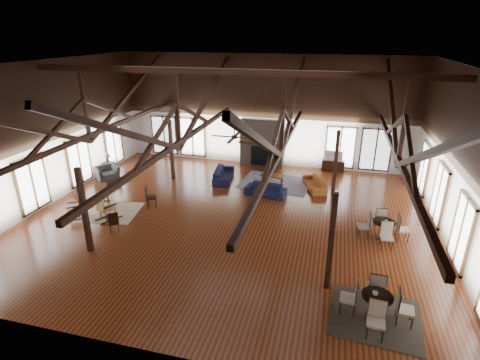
% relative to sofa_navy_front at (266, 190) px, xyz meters
% --- Properties ---
extents(floor, '(16.00, 16.00, 0.00)m').
position_rel_sofa_navy_front_xyz_m(floor, '(-1.00, -2.61, -0.27)').
color(floor, brown).
rests_on(floor, ground).
extents(ceiling, '(16.00, 14.00, 0.02)m').
position_rel_sofa_navy_front_xyz_m(ceiling, '(-1.00, -2.61, 5.73)').
color(ceiling, black).
rests_on(ceiling, wall_back).
extents(wall_back, '(16.00, 0.02, 6.00)m').
position_rel_sofa_navy_front_xyz_m(wall_back, '(-1.00, 4.39, 2.73)').
color(wall_back, silver).
rests_on(wall_back, floor).
extents(wall_front, '(16.00, 0.02, 6.00)m').
position_rel_sofa_navy_front_xyz_m(wall_front, '(-1.00, -9.61, 2.73)').
color(wall_front, silver).
rests_on(wall_front, floor).
extents(wall_left, '(0.02, 14.00, 6.00)m').
position_rel_sofa_navy_front_xyz_m(wall_left, '(-9.00, -2.61, 2.73)').
color(wall_left, silver).
rests_on(wall_left, floor).
extents(wall_right, '(0.02, 14.00, 6.00)m').
position_rel_sofa_navy_front_xyz_m(wall_right, '(7.00, -2.61, 2.73)').
color(wall_right, silver).
rests_on(wall_right, floor).
extents(roof_truss, '(15.60, 14.07, 3.14)m').
position_rel_sofa_navy_front_xyz_m(roof_truss, '(-1.00, -2.61, 3.76)').
color(roof_truss, black).
rests_on(roof_truss, wall_back).
extents(post_grid, '(8.16, 7.16, 3.05)m').
position_rel_sofa_navy_front_xyz_m(post_grid, '(-1.00, -2.61, 1.25)').
color(post_grid, black).
rests_on(post_grid, floor).
extents(fireplace, '(2.50, 0.69, 2.60)m').
position_rel_sofa_navy_front_xyz_m(fireplace, '(-1.00, 4.06, 1.02)').
color(fireplace, '#756659').
rests_on(fireplace, floor).
extents(ceiling_fan, '(1.60, 1.60, 0.75)m').
position_rel_sofa_navy_front_xyz_m(ceiling_fan, '(-0.50, -3.61, 3.46)').
color(ceiling_fan, black).
rests_on(ceiling_fan, roof_truss).
extents(sofa_navy_front, '(1.95, 0.99, 0.54)m').
position_rel_sofa_navy_front_xyz_m(sofa_navy_front, '(0.00, 0.00, 0.00)').
color(sofa_navy_front, '#121734').
rests_on(sofa_navy_front, floor).
extents(sofa_navy_left, '(2.17, 1.08, 0.61)m').
position_rel_sofa_navy_front_xyz_m(sofa_navy_left, '(-2.43, 1.35, 0.03)').
color(sofa_navy_left, black).
rests_on(sofa_navy_left, floor).
extents(sofa_orange, '(2.00, 1.32, 0.55)m').
position_rel_sofa_navy_front_xyz_m(sofa_orange, '(2.13, 1.39, 0.00)').
color(sofa_orange, '#994A1D').
rests_on(sofa_orange, floor).
extents(coffee_table, '(1.23, 0.80, 0.43)m').
position_rel_sofa_navy_front_xyz_m(coffee_table, '(0.04, 1.63, 0.11)').
color(coffee_table, brown).
rests_on(coffee_table, floor).
extents(vase, '(0.21, 0.21, 0.19)m').
position_rel_sofa_navy_front_xyz_m(vase, '(-0.09, 1.70, 0.26)').
color(vase, '#B2B2B2').
rests_on(vase, coffee_table).
extents(armchair, '(1.41, 1.43, 0.70)m').
position_rel_sofa_navy_front_xyz_m(armchair, '(-8.20, -0.09, 0.08)').
color(armchair, '#2F2F31').
rests_on(armchair, floor).
extents(side_table_lamp, '(0.48, 0.48, 1.23)m').
position_rel_sofa_navy_front_xyz_m(side_table_lamp, '(-8.60, 0.71, 0.19)').
color(side_table_lamp, black).
rests_on(side_table_lamp, floor).
extents(rocking_chair_a, '(0.80, 0.94, 1.08)m').
position_rel_sofa_navy_front_xyz_m(rocking_chair_a, '(-6.64, -2.80, 0.24)').
color(rocking_chair_a, olive).
rests_on(rocking_chair_a, floor).
extents(rocking_chair_b, '(0.88, 1.07, 1.22)m').
position_rel_sofa_navy_front_xyz_m(rocking_chair_b, '(-5.77, -3.99, 0.30)').
color(rocking_chair_b, olive).
rests_on(rocking_chair_b, floor).
extents(rocking_chair_c, '(0.96, 0.86, 1.10)m').
position_rel_sofa_navy_front_xyz_m(rocking_chair_c, '(-6.99, -4.10, 0.25)').
color(rocking_chair_c, olive).
rests_on(rocking_chair_c, floor).
extents(side_chair_a, '(0.57, 0.57, 1.01)m').
position_rel_sofa_navy_front_xyz_m(side_chair_a, '(-4.60, -2.49, 0.32)').
color(side_chair_a, black).
rests_on(side_chair_a, floor).
extents(side_chair_b, '(0.52, 0.52, 0.88)m').
position_rel_sofa_navy_front_xyz_m(side_chair_b, '(-4.85, -4.82, 0.24)').
color(side_chair_b, black).
rests_on(side_chair_b, floor).
extents(cafe_table_near, '(1.90, 1.90, 0.98)m').
position_rel_sofa_navy_front_xyz_m(cafe_table_near, '(4.29, -7.08, 0.22)').
color(cafe_table_near, black).
rests_on(cafe_table_near, floor).
extents(cafe_table_far, '(1.84, 1.84, 0.95)m').
position_rel_sofa_navy_front_xyz_m(cafe_table_far, '(4.86, -2.71, 0.20)').
color(cafe_table_far, black).
rests_on(cafe_table_far, floor).
extents(cup_near, '(0.18, 0.18, 0.11)m').
position_rel_sofa_navy_front_xyz_m(cup_near, '(4.22, -7.08, 0.49)').
color(cup_near, '#B2B2B2').
rests_on(cup_near, cafe_table_near).
extents(cup_far, '(0.12, 0.12, 0.09)m').
position_rel_sofa_navy_front_xyz_m(cup_far, '(4.92, -2.78, 0.46)').
color(cup_far, '#B2B2B2').
rests_on(cup_far, cafe_table_far).
extents(tv_console, '(1.18, 0.44, 0.59)m').
position_rel_sofa_navy_front_xyz_m(tv_console, '(2.92, 4.14, 0.02)').
color(tv_console, black).
rests_on(tv_console, floor).
extents(television, '(0.97, 0.19, 0.56)m').
position_rel_sofa_navy_front_xyz_m(television, '(2.90, 4.14, 0.60)').
color(television, '#B2B2B2').
rests_on(television, tv_console).
extents(rug_tan, '(2.85, 2.39, 0.01)m').
position_rel_sofa_navy_front_xyz_m(rug_tan, '(-6.14, -3.34, -0.27)').
color(rug_tan, tan).
rests_on(rug_tan, floor).
extents(rug_navy, '(3.60, 2.84, 0.01)m').
position_rel_sofa_navy_front_xyz_m(rug_navy, '(0.19, 1.61, -0.27)').
color(rug_navy, '#191843').
rests_on(rug_navy, floor).
extents(rug_dark, '(2.51, 2.32, 0.01)m').
position_rel_sofa_navy_front_xyz_m(rug_dark, '(4.32, -7.09, -0.27)').
color(rug_dark, black).
rests_on(rug_dark, floor).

